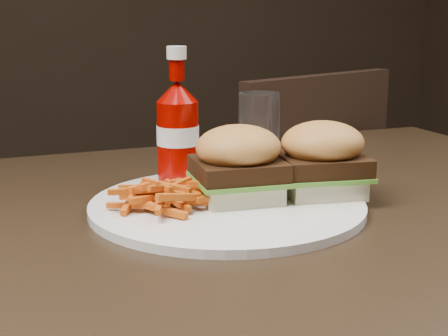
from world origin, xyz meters
name	(u,v)px	position (x,y,z in m)	size (l,w,h in m)	color
dining_table	(199,231)	(0.00, 0.00, 0.73)	(1.20, 0.80, 0.04)	black
chair_far	(253,263)	(0.33, 0.58, 0.43)	(0.40, 0.40, 0.04)	black
plate	(227,206)	(0.04, 0.00, 0.76)	(0.33, 0.33, 0.01)	white
sandwich_half_a	(238,191)	(0.05, 0.01, 0.77)	(0.09, 0.09, 0.02)	beige
sandwich_half_b	(321,185)	(0.16, 0.00, 0.77)	(0.09, 0.09, 0.02)	beige
fries_pile	(161,189)	(-0.04, 0.02, 0.78)	(0.09, 0.09, 0.04)	#BA2D00
ketchup_bottle	(178,143)	(0.02, 0.13, 0.81)	(0.06, 0.06, 0.11)	#840400
tumbler	(259,125)	(0.19, 0.25, 0.81)	(0.06, 0.06, 0.10)	white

